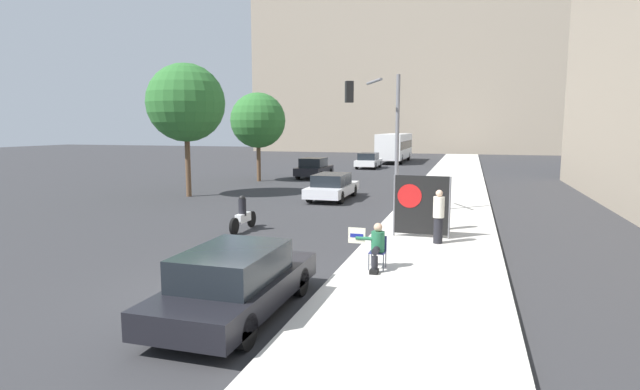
{
  "coord_description": "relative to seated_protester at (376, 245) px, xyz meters",
  "views": [
    {
      "loc": [
        5.11,
        -9.71,
        3.75
      ],
      "look_at": [
        0.55,
        5.43,
        1.6
      ],
      "focal_mm": 28.0,
      "sensor_mm": 36.0,
      "label": 1
    }
  ],
  "objects": [
    {
      "name": "ground_plane",
      "position": [
        -2.93,
        -2.46,
        -0.8
      ],
      "size": [
        160.0,
        160.0,
        0.0
      ],
      "primitive_type": "plane",
      "color": "#303033"
    },
    {
      "name": "sidewalk_curb",
      "position": [
        1.12,
        12.54,
        -0.72
      ],
      "size": [
        4.1,
        90.0,
        0.18
      ],
      "primitive_type": "cube",
      "color": "beige",
      "rests_on": "ground_plane"
    },
    {
      "name": "building_backdrop_far",
      "position": [
        -4.93,
        66.96,
        13.21
      ],
      "size": [
        52.0,
        12.0,
        28.03
      ],
      "color": "gray",
      "rests_on": "ground_plane"
    },
    {
      "name": "seated_protester",
      "position": [
        0.0,
        0.0,
        0.0
      ],
      "size": [
        0.95,
        0.77,
        1.18
      ],
      "rotation": [
        0.0,
        0.0,
        -0.03
      ],
      "color": "#474C56",
      "rests_on": "sidewalk_curb"
    },
    {
      "name": "jogger_on_sidewalk",
      "position": [
        1.32,
        3.39,
        0.22
      ],
      "size": [
        0.34,
        0.34,
        1.67
      ],
      "rotation": [
        0.0,
        0.0,
        3.53
      ],
      "color": "black",
      "rests_on": "sidewalk_curb"
    },
    {
      "name": "pedestrian_behind",
      "position": [
        1.34,
        5.56,
        0.26
      ],
      "size": [
        0.34,
        0.34,
        1.74
      ],
      "rotation": [
        0.0,
        0.0,
        2.7
      ],
      "color": "#756651",
      "rests_on": "sidewalk_curb"
    },
    {
      "name": "protest_banner",
      "position": [
        0.71,
        4.12,
        0.44
      ],
      "size": [
        1.84,
        0.06,
        2.02
      ],
      "color": "slate",
      "rests_on": "sidewalk_curb"
    },
    {
      "name": "traffic_light_pole",
      "position": [
        -1.4,
        8.14,
        3.16
      ],
      "size": [
        2.11,
        1.87,
        5.7
      ],
      "color": "slate",
      "rests_on": "sidewalk_curb"
    },
    {
      "name": "parked_car_curbside",
      "position": [
        -2.19,
        -3.45,
        -0.1
      ],
      "size": [
        1.87,
        4.64,
        1.39
      ],
      "color": "black",
      "rests_on": "ground_plane"
    },
    {
      "name": "car_on_road_nearest",
      "position": [
        -4.68,
        12.83,
        -0.12
      ],
      "size": [
        1.83,
        4.69,
        1.35
      ],
      "color": "silver",
      "rests_on": "ground_plane"
    },
    {
      "name": "car_on_road_midblock",
      "position": [
        -8.94,
        23.18,
        -0.06
      ],
      "size": [
        1.89,
        4.11,
        1.5
      ],
      "color": "black",
      "rests_on": "ground_plane"
    },
    {
      "name": "car_on_road_distant",
      "position": [
        -6.77,
        33.06,
        -0.09
      ],
      "size": [
        1.86,
        4.18,
        1.42
      ],
      "color": "white",
      "rests_on": "ground_plane"
    },
    {
      "name": "city_bus_on_road",
      "position": [
        -5.7,
        42.05,
        0.96
      ],
      "size": [
        2.58,
        10.15,
        3.05
      ],
      "color": "silver",
      "rests_on": "ground_plane"
    },
    {
      "name": "motorcycle_on_road",
      "position": [
        -5.66,
        4.14,
        -0.24
      ],
      "size": [
        0.28,
        2.06,
        1.31
      ],
      "color": "white",
      "rests_on": "ground_plane"
    },
    {
      "name": "street_tree_near_curb",
      "position": [
        -12.47,
        11.63,
        4.24
      ],
      "size": [
        4.16,
        4.16,
        7.13
      ],
      "color": "brown",
      "rests_on": "ground_plane"
    },
    {
      "name": "street_tree_midblock",
      "position": [
        -11.97,
        19.94,
        3.41
      ],
      "size": [
        3.81,
        3.81,
        6.13
      ],
      "color": "brown",
      "rests_on": "ground_plane"
    }
  ]
}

